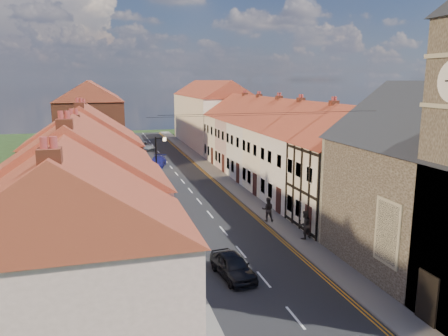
{
  "coord_description": "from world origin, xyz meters",
  "views": [
    {
      "loc": [
        -7.95,
        -14.4,
        10.53
      ],
      "look_at": [
        1.47,
        19.12,
        3.5
      ],
      "focal_mm": 35.0,
      "sensor_mm": 36.0,
      "label": 1
    }
  ],
  "objects_px": {
    "car_near": "(233,266)",
    "pedestrian_left": "(180,303)",
    "pedestrian_right": "(305,225)",
    "car_distant": "(144,146)",
    "pedestrian_right_b": "(268,209)",
    "car_far": "(158,162)",
    "lamppost": "(158,169)",
    "car_mid": "(152,177)"
  },
  "relations": [
    {
      "from": "car_near",
      "to": "pedestrian_left",
      "type": "bearing_deg",
      "value": -139.05
    },
    {
      "from": "pedestrian_right",
      "to": "pedestrian_left",
      "type": "bearing_deg",
      "value": 20.3
    },
    {
      "from": "pedestrian_left",
      "to": "car_distant",
      "type": "bearing_deg",
      "value": 94.21
    },
    {
      "from": "pedestrian_right_b",
      "to": "car_near",
      "type": "bearing_deg",
      "value": 72.2
    },
    {
      "from": "pedestrian_left",
      "to": "pedestrian_right_b",
      "type": "distance_m",
      "value": 14.99
    },
    {
      "from": "car_near",
      "to": "car_distant",
      "type": "bearing_deg",
      "value": 83.52
    },
    {
      "from": "car_far",
      "to": "pedestrian_left",
      "type": "bearing_deg",
      "value": -79.49
    },
    {
      "from": "lamppost",
      "to": "pedestrian_right_b",
      "type": "height_order",
      "value": "lamppost"
    },
    {
      "from": "lamppost",
      "to": "pedestrian_left",
      "type": "height_order",
      "value": "lamppost"
    },
    {
      "from": "car_near",
      "to": "car_mid",
      "type": "xyz_separation_m",
      "value": [
        -1.7,
        22.99,
        0.08
      ]
    },
    {
      "from": "pedestrian_left",
      "to": "pedestrian_right",
      "type": "relative_size",
      "value": 0.98
    },
    {
      "from": "car_far",
      "to": "pedestrian_right",
      "type": "distance_m",
      "value": 28.76
    },
    {
      "from": "car_distant",
      "to": "pedestrian_right_b",
      "type": "xyz_separation_m",
      "value": [
        5.57,
        -37.56,
        0.4
      ]
    },
    {
      "from": "car_far",
      "to": "car_distant",
      "type": "height_order",
      "value": "car_distant"
    },
    {
      "from": "car_mid",
      "to": "pedestrian_right_b",
      "type": "height_order",
      "value": "pedestrian_right_b"
    },
    {
      "from": "pedestrian_right_b",
      "to": "pedestrian_right",
      "type": "bearing_deg",
      "value": 118.43
    },
    {
      "from": "car_distant",
      "to": "pedestrian_right_b",
      "type": "bearing_deg",
      "value": -95.23
    },
    {
      "from": "pedestrian_right_b",
      "to": "pedestrian_left",
      "type": "bearing_deg",
      "value": 68.78
    },
    {
      "from": "lamppost",
      "to": "car_near",
      "type": "bearing_deg",
      "value": -80.08
    },
    {
      "from": "lamppost",
      "to": "car_near",
      "type": "relative_size",
      "value": 1.57
    },
    {
      "from": "car_distant",
      "to": "pedestrian_right",
      "type": "distance_m",
      "value": 42.22
    },
    {
      "from": "car_near",
      "to": "lamppost",
      "type": "bearing_deg",
      "value": 92.98
    },
    {
      "from": "lamppost",
      "to": "pedestrian_right",
      "type": "height_order",
      "value": "lamppost"
    },
    {
      "from": "car_near",
      "to": "pedestrian_left",
      "type": "xyz_separation_m",
      "value": [
        -3.6,
        -3.98,
        0.42
      ]
    },
    {
      "from": "car_distant",
      "to": "pedestrian_right",
      "type": "bearing_deg",
      "value": -94.7
    },
    {
      "from": "car_near",
      "to": "pedestrian_right_b",
      "type": "distance_m",
      "value": 9.68
    },
    {
      "from": "car_far",
      "to": "pedestrian_left",
      "type": "height_order",
      "value": "pedestrian_left"
    },
    {
      "from": "car_mid",
      "to": "pedestrian_right",
      "type": "relative_size",
      "value": 2.28
    },
    {
      "from": "car_near",
      "to": "car_far",
      "type": "bearing_deg",
      "value": 83.06
    },
    {
      "from": "lamppost",
      "to": "pedestrian_left",
      "type": "xyz_separation_m",
      "value": [
        -1.29,
        -17.2,
        -2.47
      ]
    },
    {
      "from": "lamppost",
      "to": "car_mid",
      "type": "xyz_separation_m",
      "value": [
        0.61,
        9.77,
        -2.81
      ]
    },
    {
      "from": "car_near",
      "to": "car_mid",
      "type": "height_order",
      "value": "car_mid"
    },
    {
      "from": "car_near",
      "to": "car_far",
      "type": "height_order",
      "value": "car_near"
    },
    {
      "from": "pedestrian_left",
      "to": "pedestrian_right_b",
      "type": "relative_size",
      "value": 1.05
    },
    {
      "from": "pedestrian_right",
      "to": "pedestrian_right_b",
      "type": "relative_size",
      "value": 1.06
    },
    {
      "from": "pedestrian_right_b",
      "to": "car_distant",
      "type": "bearing_deg",
      "value": -66.85
    },
    {
      "from": "pedestrian_left",
      "to": "pedestrian_right_b",
      "type": "bearing_deg",
      "value": 61.99
    },
    {
      "from": "lamppost",
      "to": "pedestrian_right_b",
      "type": "bearing_deg",
      "value": -33.95
    },
    {
      "from": "car_mid",
      "to": "car_distant",
      "type": "bearing_deg",
      "value": 105.38
    },
    {
      "from": "car_mid",
      "to": "pedestrian_right",
      "type": "xyz_separation_m",
      "value": [
        7.91,
        -18.97,
        0.36
      ]
    },
    {
      "from": "car_mid",
      "to": "car_far",
      "type": "xyz_separation_m",
      "value": [
        1.7,
        9.1,
        -0.11
      ]
    },
    {
      "from": "car_far",
      "to": "car_distant",
      "type": "relative_size",
      "value": 0.94
    }
  ]
}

